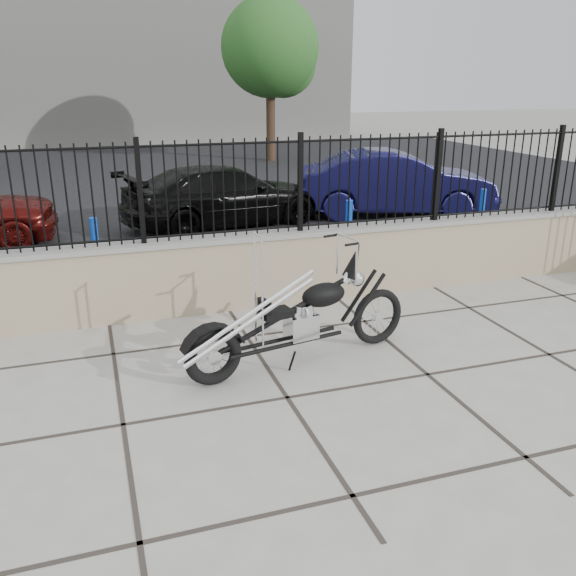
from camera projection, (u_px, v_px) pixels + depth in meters
The scene contains 12 objects.
ground_plane at pixel (287, 398), 5.73m from camera, with size 90.00×90.00×0.00m, color #99968E.
parking_lot at pixel (147, 186), 16.94m from camera, with size 30.00×30.00×0.00m, color black.
retaining_wall at pixel (226, 273), 7.81m from camera, with size 14.00×0.36×0.96m, color gray.
iron_fence at pixel (223, 189), 7.46m from camera, with size 14.00×0.08×1.20m, color black.
background_building at pixel (108, 51), 28.19m from camera, with size 22.00×6.00×8.00m, color beige.
chopper_motorcycle at pixel (297, 297), 6.18m from camera, with size 2.47×0.43×1.48m, color black, non-canonical shape.
car_black at pixel (225, 196), 12.23m from camera, with size 1.69×4.15×1.20m, color black.
car_blue at pixel (395, 183), 13.13m from camera, with size 1.46×4.20×1.38m, color #100F3A.
bollard_a at pixel (96, 249), 8.98m from camera, with size 0.11×0.11×0.92m, color blue.
bollard_b at pixel (349, 229), 10.05m from camera, with size 0.12×0.12×0.96m, color #0B1BB3.
bollard_c at pixel (482, 212), 11.56m from camera, with size 0.10×0.10×0.87m, color #0B3BB3.
tree_right at pixel (270, 42), 20.79m from camera, with size 3.37×3.37×5.69m.
Camera 1 is at (-1.59, -4.82, 2.85)m, focal length 38.00 mm.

